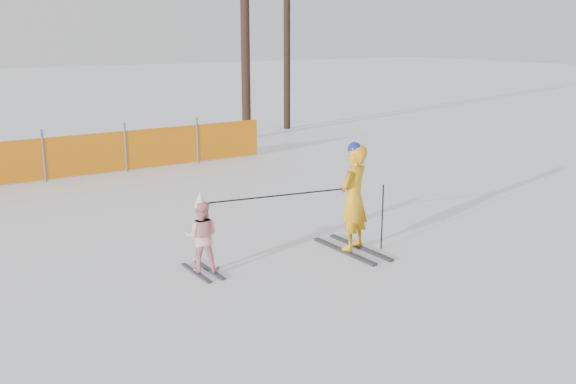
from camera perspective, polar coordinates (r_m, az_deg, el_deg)
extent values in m
plane|color=white|center=(10.07, 1.59, -6.11)|extent=(120.00, 120.00, 0.00)
cube|color=black|center=(10.45, 5.00, -5.26)|extent=(0.09, 1.53, 0.04)
cube|color=black|center=(10.66, 6.43, -4.91)|extent=(0.09, 1.53, 0.04)
imported|color=#F5A214|center=(10.30, 5.84, -0.49)|extent=(0.73, 0.62, 1.71)
sphere|color=navy|center=(10.14, 5.95, 3.82)|extent=(0.22, 0.22, 0.22)
cube|color=black|center=(9.63, -8.17, -7.12)|extent=(0.09, 0.91, 0.03)
cube|color=black|center=(9.71, -7.00, -6.88)|extent=(0.09, 0.91, 0.03)
imported|color=#FFA6A9|center=(9.49, -7.69, -3.91)|extent=(0.65, 0.62, 1.06)
cone|color=silver|center=(9.33, -7.80, -0.59)|extent=(0.19, 0.19, 0.24)
cylinder|color=black|center=(10.54, 8.38, -2.21)|extent=(0.02, 0.02, 1.09)
cylinder|color=black|center=(9.74, -0.64, -0.30)|extent=(2.23, 0.45, 0.02)
cylinder|color=#595960|center=(16.20, -20.89, 3.02)|extent=(0.06, 0.06, 1.25)
cylinder|color=#595960|center=(16.75, -14.23, 3.85)|extent=(0.06, 0.06, 1.25)
cylinder|color=#595960|center=(17.50, -8.05, 4.57)|extent=(0.06, 0.06, 1.25)
cylinder|color=black|center=(21.35, -3.80, 12.21)|extent=(0.29, 0.29, 5.58)
cylinder|color=black|center=(23.48, -0.10, 12.68)|extent=(0.24, 0.24, 5.80)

